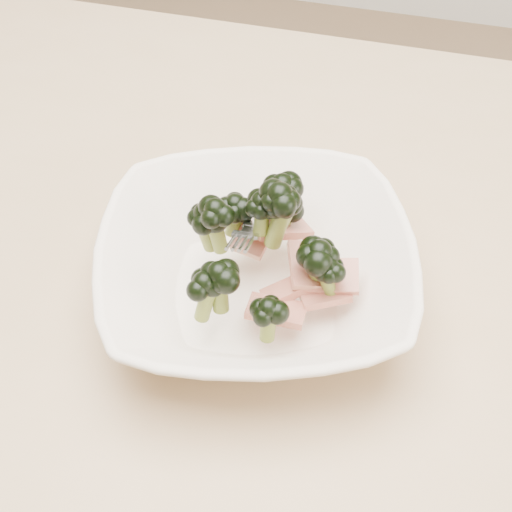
# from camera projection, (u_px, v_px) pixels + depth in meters

# --- Properties ---
(dining_table) EXTENTS (1.20, 0.80, 0.75)m
(dining_table) POSITION_uv_depth(u_px,v_px,m) (212.00, 290.00, 0.78)
(dining_table) COLOR tan
(dining_table) RESTS_ON ground
(broccoli_dish) EXTENTS (0.34, 0.34, 0.12)m
(broccoli_dish) POSITION_uv_depth(u_px,v_px,m) (257.00, 265.00, 0.62)
(broccoli_dish) COLOR #F3E1CD
(broccoli_dish) RESTS_ON dining_table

